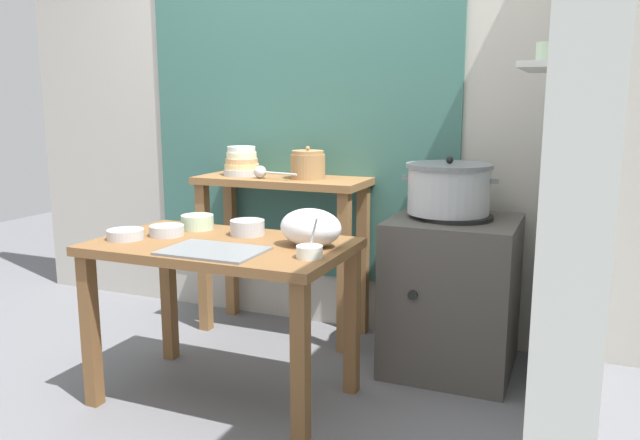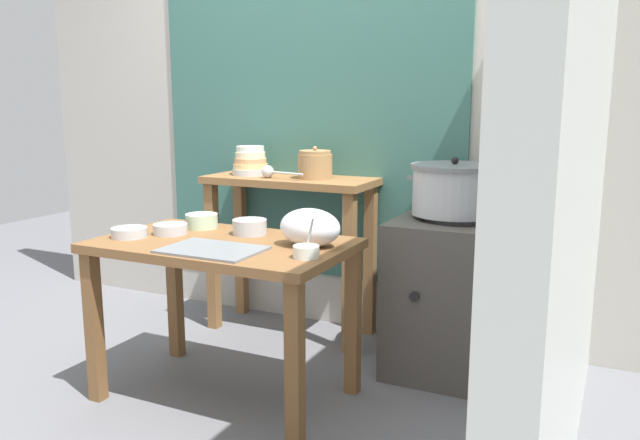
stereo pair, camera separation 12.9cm
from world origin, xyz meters
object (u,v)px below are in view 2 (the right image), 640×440
at_px(prep_bowl_2, 306,251).
at_px(prep_bowl_1, 202,220).
at_px(bowl_stack_enamel, 250,162).
at_px(stove_block, 457,296).
at_px(serving_tray, 212,250).
at_px(prep_bowl_3, 250,226).
at_px(ladle, 269,172).
at_px(plastic_bag, 310,227).
at_px(prep_table, 223,266).
at_px(clay_pot, 315,165).
at_px(prep_bowl_4, 129,232).
at_px(steamer_pot, 454,189).
at_px(prep_bowl_0, 170,229).
at_px(back_shelf_table, 290,216).

bearing_deg(prep_bowl_2, prep_bowl_1, 156.96).
height_order(bowl_stack_enamel, prep_bowl_1, bowl_stack_enamel).
relative_size(stove_block, serving_tray, 1.95).
distance_m(stove_block, prep_bowl_3, 1.07).
relative_size(ladle, plastic_bag, 1.04).
distance_m(prep_table, clay_pot, 0.93).
height_order(prep_bowl_2, prep_bowl_4, prep_bowl_2).
relative_size(steamer_pot, prep_bowl_2, 2.85).
bearing_deg(bowl_stack_enamel, prep_bowl_0, -84.08).
xyz_separation_m(stove_block, bowl_stack_enamel, (-1.25, 0.13, 0.59)).
bearing_deg(serving_tray, clay_pot, 92.12).
relative_size(prep_table, prep_bowl_0, 7.10).
bearing_deg(prep_bowl_1, stove_block, 25.49).
relative_size(bowl_stack_enamel, prep_bowl_0, 1.35).
bearing_deg(ladle, serving_tray, -73.63).
height_order(stove_block, prep_bowl_2, prep_bowl_2).
relative_size(ladle, serving_tray, 0.69).
bearing_deg(serving_tray, prep_bowl_3, 95.80).
height_order(steamer_pot, bowl_stack_enamel, bowl_stack_enamel).
bearing_deg(prep_bowl_0, back_shelf_table, 78.68).
height_order(clay_pot, prep_bowl_3, clay_pot).
height_order(stove_block, ladle, ladle).
relative_size(back_shelf_table, prep_bowl_4, 6.01).
bearing_deg(plastic_bag, bowl_stack_enamel, 134.64).
bearing_deg(prep_bowl_1, prep_table, -37.82).
relative_size(steamer_pot, prep_bowl_0, 2.99).
bearing_deg(steamer_pot, prep_bowl_4, -145.29).
xyz_separation_m(stove_block, plastic_bag, (-0.47, -0.65, 0.42)).
bearing_deg(prep_bowl_4, clay_pot, 65.20).
xyz_separation_m(serving_tray, plastic_bag, (0.32, 0.25, 0.08)).
bearing_deg(steamer_pot, prep_table, -137.69).
relative_size(steamer_pot, prep_bowl_4, 2.90).
xyz_separation_m(serving_tray, prep_bowl_3, (-0.03, 0.34, 0.03)).
bearing_deg(steamer_pot, ladle, 178.67).
distance_m(clay_pot, serving_tray, 1.06).
bearing_deg(prep_bowl_1, steamer_pot, 27.16).
distance_m(prep_table, prep_bowl_1, 0.35).
height_order(back_shelf_table, prep_bowl_3, back_shelf_table).
relative_size(prep_bowl_0, prep_bowl_4, 0.97).
bearing_deg(ladle, prep_table, -74.69).
bearing_deg(prep_bowl_2, back_shelf_table, 121.57).
xyz_separation_m(bowl_stack_enamel, prep_bowl_1, (0.13, -0.66, -0.22)).
xyz_separation_m(ladle, serving_tray, (0.28, -0.94, -0.21)).
bearing_deg(prep_bowl_4, prep_bowl_3, 32.32).
relative_size(plastic_bag, prep_bowl_0, 1.72).
distance_m(bowl_stack_enamel, prep_bowl_3, 0.83).
bearing_deg(prep_bowl_4, serving_tray, -6.68).
xyz_separation_m(steamer_pot, prep_bowl_1, (-1.07, -0.55, -0.15)).
bearing_deg(serving_tray, prep_bowl_0, 152.45).
xyz_separation_m(bowl_stack_enamel, prep_bowl_4, (-0.04, -0.97, -0.23)).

